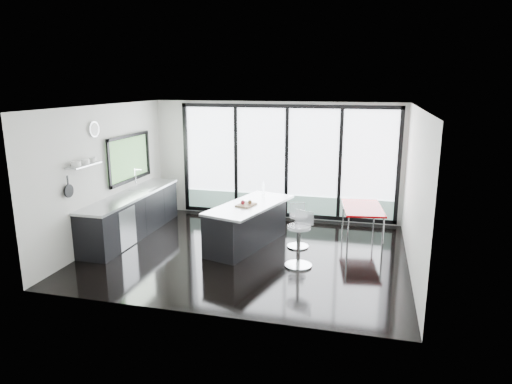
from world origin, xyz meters
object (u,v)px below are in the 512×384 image
(bar_stool_near, at_px, (299,246))
(red_table, at_px, (362,224))
(island, at_px, (247,224))
(bar_stool_far, at_px, (298,231))

(bar_stool_near, distance_m, red_table, 2.01)
(bar_stool_near, bearing_deg, island, 168.99)
(island, distance_m, bar_stool_near, 1.45)
(red_table, bearing_deg, bar_stool_far, -148.82)
(island, distance_m, red_table, 2.41)
(bar_stool_near, xyz_separation_m, bar_stool_far, (-0.17, 0.98, -0.05))
(bar_stool_far, height_order, red_table, red_table)
(island, distance_m, bar_stool_far, 1.04)
(island, xyz_separation_m, bar_stool_near, (1.19, -0.83, -0.06))
(bar_stool_near, relative_size, bar_stool_far, 1.14)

